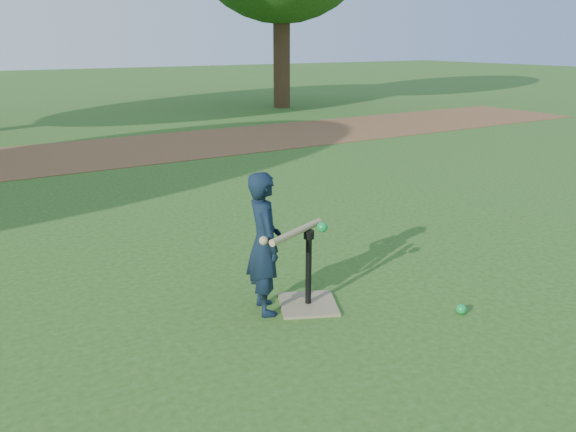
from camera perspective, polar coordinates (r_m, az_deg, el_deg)
ground at (r=4.26m, az=7.21°, el=-10.30°), size 80.00×80.00×0.00m
dirt_strip at (r=10.87m, az=-18.27°, el=6.16°), size 24.00×3.00×0.01m
child at (r=4.14m, az=-2.43°, el=-2.80°), size 0.34×0.44×1.08m
wiffle_ball_ground at (r=4.47m, az=17.20°, el=-9.02°), size 0.08×0.08×0.08m
batting_tee at (r=4.37m, az=2.07°, el=-7.78°), size 0.57×0.57×0.61m
swing_action at (r=4.10m, az=1.12°, el=-1.60°), size 0.62×0.28×0.08m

